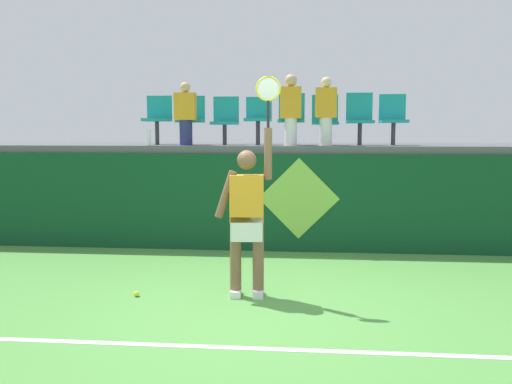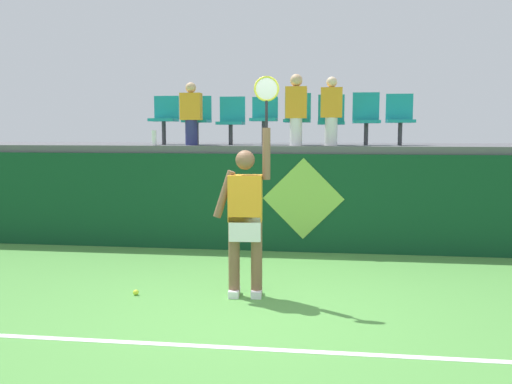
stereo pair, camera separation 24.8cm
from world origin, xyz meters
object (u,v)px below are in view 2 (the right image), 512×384
(stadium_chair_0, at_px, (165,116))
(stadium_chair_6, at_px, (366,116))
(spectator_0, at_px, (191,113))
(spectator_2, at_px, (331,110))
(stadium_chair_2, at_px, (231,118))
(tennis_player, at_px, (246,214))
(stadium_chair_5, at_px, (331,118))
(stadium_chair_4, at_px, (297,116))
(stadium_chair_1, at_px, (197,117))
(stadium_chair_3, at_px, (264,117))
(stadium_chair_7, at_px, (400,117))
(spectator_1, at_px, (296,108))
(water_bottle, at_px, (154,138))
(tennis_ball, at_px, (136,292))

(stadium_chair_0, relative_size, stadium_chair_6, 0.97)
(spectator_0, bearing_deg, spectator_2, 0.99)
(stadium_chair_2, bearing_deg, spectator_0, -143.29)
(tennis_player, height_order, stadium_chair_5, same)
(stadium_chair_4, relative_size, spectator_2, 0.80)
(stadium_chair_1, relative_size, stadium_chair_3, 1.03)
(stadium_chair_1, relative_size, stadium_chair_7, 0.99)
(spectator_1, bearing_deg, stadium_chair_4, 90.00)
(water_bottle, height_order, spectator_1, spectator_1)
(tennis_player, xyz_separation_m, stadium_chair_5, (0.96, 3.23, 1.16))
(spectator_2, bearing_deg, stadium_chair_6, 35.26)
(tennis_ball, xyz_separation_m, water_bottle, (-0.61, 2.68, 1.75))
(stadium_chair_7, bearing_deg, stadium_chair_3, -179.80)
(stadium_chair_7, bearing_deg, water_bottle, -170.26)
(stadium_chair_2, height_order, stadium_chair_4, stadium_chair_4)
(stadium_chair_7, relative_size, spectator_1, 0.74)
(stadium_chair_0, xyz_separation_m, stadium_chair_3, (1.74, -0.00, -0.01))
(stadium_chair_3, distance_m, stadium_chair_6, 1.70)
(water_bottle, distance_m, stadium_chair_4, 2.41)
(water_bottle, bearing_deg, stadium_chair_4, 16.63)
(stadium_chair_4, height_order, spectator_0, spectator_0)
(stadium_chair_7, height_order, spectator_0, spectator_0)
(stadium_chair_6, height_order, spectator_1, spectator_1)
(water_bottle, relative_size, spectator_1, 0.21)
(stadium_chair_6, bearing_deg, spectator_1, -160.53)
(stadium_chair_2, xyz_separation_m, stadium_chair_6, (2.27, 0.00, 0.03))
(stadium_chair_0, bearing_deg, spectator_0, -36.99)
(stadium_chair_0, distance_m, spectator_2, 2.90)
(tennis_ball, bearing_deg, stadium_chair_6, 50.17)
(tennis_player, height_order, stadium_chair_3, tennis_player)
(stadium_chair_2, relative_size, spectator_1, 0.72)
(stadium_chair_4, distance_m, spectator_0, 1.78)
(stadium_chair_3, xyz_separation_m, stadium_chair_5, (1.13, 0.01, -0.02))
(stadium_chair_4, bearing_deg, spectator_2, -35.62)
(stadium_chair_3, distance_m, spectator_2, 1.20)
(tennis_player, xyz_separation_m, stadium_chair_6, (1.53, 3.23, 1.19))
(spectator_1, bearing_deg, spectator_0, -178.57)
(stadium_chair_6, height_order, stadium_chair_7, stadium_chair_6)
(spectator_0, distance_m, spectator_2, 2.29)
(tennis_ball, height_order, stadium_chair_5, stadium_chair_5)
(spectator_0, xyz_separation_m, spectator_2, (2.29, 0.04, 0.04))
(stadium_chair_7, bearing_deg, tennis_player, -122.81)
(stadium_chair_5, bearing_deg, spectator_0, -168.99)
(stadium_chair_7, bearing_deg, stadium_chair_5, 179.84)
(stadium_chair_7, xyz_separation_m, spectator_1, (-1.69, -0.40, 0.13))
(spectator_0, bearing_deg, spectator_1, 1.43)
(stadium_chair_2, xyz_separation_m, spectator_0, (-0.59, -0.44, 0.08))
(stadium_chair_2, distance_m, stadium_chair_4, 1.13)
(tennis_player, bearing_deg, stadium_chair_6, 64.60)
(tennis_ball, relative_size, spectator_0, 0.06)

